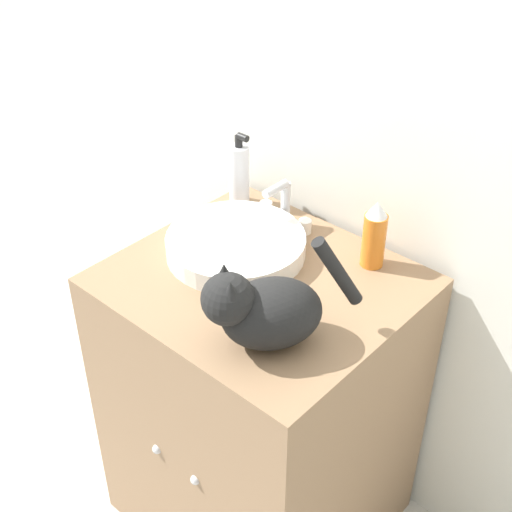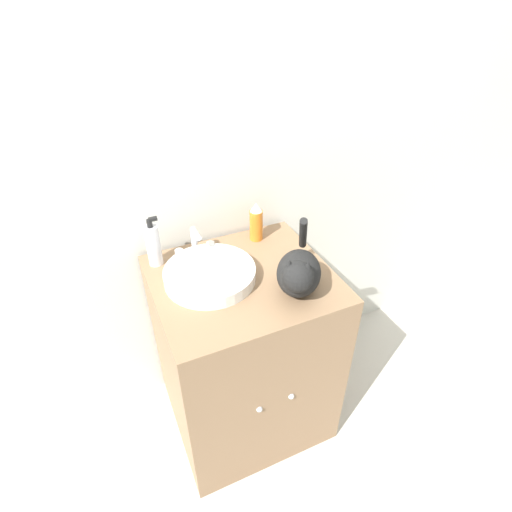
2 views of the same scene
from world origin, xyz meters
name	(u,v)px [view 2 (image 2 of 2)]	position (x,y,z in m)	size (l,w,h in m)	color
ground_plane	(272,465)	(0.00, 0.00, 0.00)	(8.00, 8.00, 0.00)	beige
wall_back	(205,134)	(0.00, 0.63, 1.25)	(6.00, 0.05, 2.50)	silver
vanity_cabinet	(245,353)	(0.00, 0.29, 0.41)	(0.65, 0.60, 0.83)	#8C6B4C
sink_basin	(210,274)	(-0.11, 0.33, 0.85)	(0.33, 0.33, 0.05)	white
faucet	(195,243)	(-0.11, 0.50, 0.88)	(0.16, 0.09, 0.13)	silver
cat	(299,272)	(0.14, 0.14, 0.91)	(0.24, 0.31, 0.23)	black
soap_bottle	(153,245)	(-0.27, 0.51, 0.91)	(0.06, 0.05, 0.20)	silver
spray_bottle	(256,222)	(0.15, 0.51, 0.91)	(0.05, 0.05, 0.17)	orange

